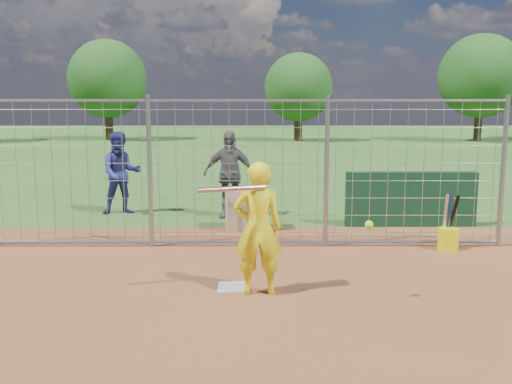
{
  "coord_description": "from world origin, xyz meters",
  "views": [
    {
      "loc": [
        0.28,
        -7.59,
        2.5
      ],
      "look_at": [
        0.3,
        0.8,
        1.15
      ],
      "focal_mm": 40.0,
      "sensor_mm": 36.0,
      "label": 1
    }
  ],
  "objects_px": {
    "bystander_a": "(121,173)",
    "bystander_b": "(229,174)",
    "equipment_bin": "(247,209)",
    "bucket_with_bats": "(448,236)",
    "batter": "(258,229)"
  },
  "relations": [
    {
      "from": "bucket_with_bats",
      "to": "batter",
      "type": "bearing_deg",
      "value": -145.86
    },
    {
      "from": "bystander_b",
      "to": "equipment_bin",
      "type": "bearing_deg",
      "value": -65.95
    },
    {
      "from": "bystander_b",
      "to": "equipment_bin",
      "type": "relative_size",
      "value": 2.35
    },
    {
      "from": "bucket_with_bats",
      "to": "bystander_a",
      "type": "bearing_deg",
      "value": 153.22
    },
    {
      "from": "bystander_a",
      "to": "bystander_b",
      "type": "xyz_separation_m",
      "value": [
        2.4,
        -0.37,
        0.02
      ]
    },
    {
      "from": "bystander_b",
      "to": "equipment_bin",
      "type": "height_order",
      "value": "bystander_b"
    },
    {
      "from": "equipment_bin",
      "to": "bucket_with_bats",
      "type": "relative_size",
      "value": 0.82
    },
    {
      "from": "bystander_a",
      "to": "equipment_bin",
      "type": "height_order",
      "value": "bystander_a"
    },
    {
      "from": "bystander_a",
      "to": "bystander_b",
      "type": "relative_size",
      "value": 0.97
    },
    {
      "from": "bystander_a",
      "to": "bucket_with_bats",
      "type": "height_order",
      "value": "bystander_a"
    },
    {
      "from": "equipment_bin",
      "to": "bucket_with_bats",
      "type": "bearing_deg",
      "value": -31.59
    },
    {
      "from": "batter",
      "to": "bystander_b",
      "type": "distance_m",
      "value": 4.99
    },
    {
      "from": "batter",
      "to": "bystander_a",
      "type": "bearing_deg",
      "value": -66.39
    },
    {
      "from": "equipment_bin",
      "to": "bucket_with_bats",
      "type": "height_order",
      "value": "bucket_with_bats"
    },
    {
      "from": "batter",
      "to": "equipment_bin",
      "type": "distance_m",
      "value": 3.78
    }
  ]
}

